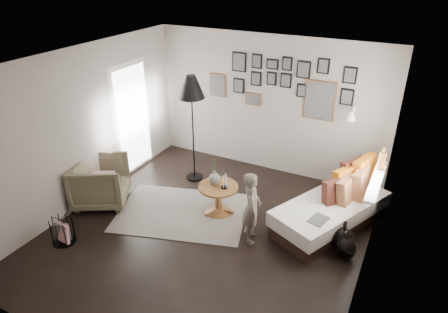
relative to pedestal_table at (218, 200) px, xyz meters
The scene contains 23 objects.
ground 0.63m from the pedestal_table, 81.05° to the right, with size 4.80×4.80×0.00m, color black.
wall_back 2.12m from the pedestal_table, 87.16° to the left, with size 4.50×4.50×0.00m, color gray.
wall_front 3.16m from the pedestal_table, 88.26° to the right, with size 4.50×4.50×0.00m, color gray.
wall_left 2.48m from the pedestal_table, 165.08° to the right, with size 4.80×4.80×0.00m, color gray.
wall_right 2.64m from the pedestal_table, 13.81° to the right, with size 4.80×4.80×0.00m, color gray.
ceiling 2.44m from the pedestal_table, 81.05° to the right, with size 4.80×4.80×0.00m, color white.
door_left 2.38m from the pedestal_table, 163.76° to the left, with size 0.00×2.14×2.14m.
window_right 2.49m from the pedestal_table, 18.68° to the left, with size 0.15×1.32×1.30m.
gallery_wall 2.39m from the pedestal_table, 78.19° to the left, with size 2.74×0.03×1.08m.
wall_sconce 2.58m from the pedestal_table, 43.54° to the left, with size 0.18×0.36×0.16m.
rug 0.64m from the pedestal_table, 151.97° to the right, with size 2.07×1.45×0.01m, color beige.
pedestal_table is the anchor object (origin of this frame).
vase 0.42m from the pedestal_table, 165.96° to the left, with size 0.18×0.18×0.46m.
candles 0.40m from the pedestal_table, ahead, with size 0.11×0.11×0.24m.
daybed 1.80m from the pedestal_table, 18.08° to the left, with size 1.58×2.12×0.96m.
magazine_on_daybed 1.67m from the pedestal_table, ahead, with size 0.22×0.30×0.02m, color black.
armchair 2.02m from the pedestal_table, 161.87° to the right, with size 0.85×0.87×0.79m, color brown.
armchair_cushion 2.01m from the pedestal_table, 163.23° to the right, with size 0.36×0.36×0.09m, color silver.
floor_lamp 1.93m from the pedestal_table, 139.41° to the left, with size 0.47×0.47×1.99m.
magazine_basket 2.40m from the pedestal_table, 134.52° to the right, with size 0.34×0.34×0.40m.
demijohn_large 2.02m from the pedestal_table, ahead, with size 0.33×0.33×0.50m.
demijohn_small 2.10m from the pedestal_table, ahead, with size 0.29×0.29×0.45m.
child 0.91m from the pedestal_table, 27.72° to the right, with size 0.41×0.27×1.12m, color #6C5F55.
Camera 1 is at (2.48, -4.26, 3.80)m, focal length 32.00 mm.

